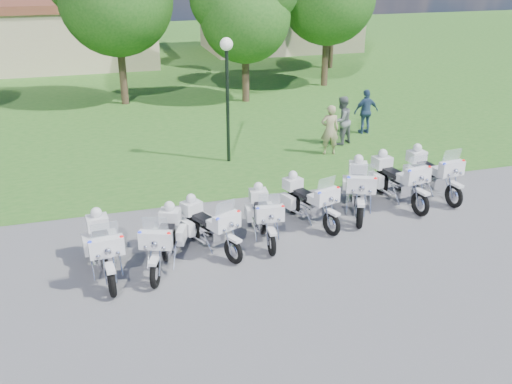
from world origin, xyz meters
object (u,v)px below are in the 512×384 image
object	(u,v)px
motorcycle_0	(103,247)
motorcycle_3	(264,215)
bystander_c	(366,112)
motorcycle_4	(309,200)
motorcycle_5	(359,187)
motorcycle_6	(398,179)
bystander_a	(330,130)
motorcycle_7	(432,172)
motorcycle_2	(209,225)
motorcycle_1	(164,239)
lamp_post	(227,70)
bystander_b	(341,121)

from	to	relation	value
motorcycle_0	motorcycle_3	bearing A→B (deg)	-175.80
motorcycle_0	bystander_c	size ratio (longest dim) A/B	1.36
motorcycle_0	motorcycle_4	xyz separation A→B (m)	(5.61, 1.22, -0.04)
motorcycle_5	motorcycle_4	bearing A→B (deg)	32.43
bystander_c	motorcycle_6	bearing A→B (deg)	69.17
bystander_a	bystander_c	xyz separation A→B (m)	(2.50, 2.04, -0.02)
motorcycle_7	motorcycle_5	bearing A→B (deg)	4.08
motorcycle_0	motorcycle_2	size ratio (longest dim) A/B	1.15
motorcycle_1	motorcycle_4	xyz separation A→B (m)	(4.19, 1.22, -0.02)
motorcycle_1	motorcycle_5	size ratio (longest dim) A/B	0.93
motorcycle_5	lamp_post	distance (m)	6.36
motorcycle_5	motorcycle_6	size ratio (longest dim) A/B	0.96
motorcycle_7	motorcycle_2	bearing A→B (deg)	5.41
bystander_a	bystander_c	size ratio (longest dim) A/B	1.02
motorcycle_4	bystander_a	bearing A→B (deg)	-136.34
motorcycle_4	motorcycle_2	bearing A→B (deg)	-3.47
motorcycle_5	bystander_b	bearing A→B (deg)	-86.74
lamp_post	bystander_c	bearing A→B (deg)	15.15
lamp_post	bystander_b	xyz separation A→B (m)	(4.70, 0.65, -2.34)
motorcycle_6	motorcycle_7	xyz separation A→B (m)	(1.31, 0.22, -0.01)
motorcycle_6	bystander_a	bearing A→B (deg)	-95.60
lamp_post	bystander_a	xyz separation A→B (m)	(3.78, -0.34, -2.35)
motorcycle_4	motorcycle_7	distance (m)	4.44
lamp_post	bystander_c	world-z (taller)	lamp_post
motorcycle_1	motorcycle_3	bearing A→B (deg)	-145.55
motorcycle_5	motorcycle_6	distance (m)	1.44
bystander_b	motorcycle_1	bearing A→B (deg)	19.12
motorcycle_5	motorcycle_3	bearing A→B (deg)	37.64
motorcycle_5	motorcycle_6	world-z (taller)	motorcycle_5
motorcycle_0	motorcycle_7	distance (m)	10.18
motorcycle_3	motorcycle_5	bearing A→B (deg)	-159.84
motorcycle_3	motorcycle_7	bearing A→B (deg)	-161.83
lamp_post	bystander_a	distance (m)	4.46
motorcycle_7	motorcycle_6	bearing A→B (deg)	3.55
motorcycle_0	motorcycle_3	size ratio (longest dim) A/B	1.07
motorcycle_0	motorcycle_7	world-z (taller)	motorcycle_7
motorcycle_0	lamp_post	xyz separation A→B (m)	(4.68, 6.73, 2.59)
motorcycle_4	bystander_c	xyz separation A→B (m)	(5.35, 7.20, 0.26)
bystander_a	motorcycle_0	bearing A→B (deg)	47.72
motorcycle_1	bystander_a	world-z (taller)	bystander_a
motorcycle_4	bystander_c	world-z (taller)	bystander_c
motorcycle_3	motorcycle_4	size ratio (longest dim) A/B	1.02
motorcycle_3	motorcycle_6	distance (m)	4.67
bystander_b	bystander_c	xyz separation A→B (m)	(1.58, 1.05, -0.03)
motorcycle_2	motorcycle_0	bearing A→B (deg)	-14.38
motorcycle_6	lamp_post	distance (m)	6.86
motorcycle_2	bystander_a	distance (m)	8.32
motorcycle_0	motorcycle_2	distance (m)	2.65
motorcycle_6	lamp_post	size ratio (longest dim) A/B	0.59
motorcycle_1	bystander_b	bearing A→B (deg)	-116.74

